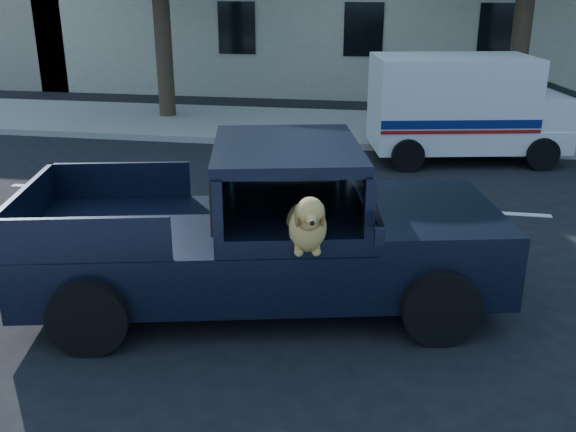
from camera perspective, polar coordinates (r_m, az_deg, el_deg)
name	(u,v)px	position (r m, az deg, el deg)	size (l,w,h in m)	color
ground	(206,285)	(8.18, -7.26, -6.12)	(120.00, 120.00, 0.00)	black
far_sidewalk	(310,126)	(16.72, 2.01, 7.99)	(60.00, 4.00, 0.15)	gray
lane_stripes	(378,206)	(10.99, 8.04, 0.87)	(21.60, 0.14, 0.01)	silver
pickup_truck	(257,251)	(7.47, -2.76, -3.12)	(5.68, 3.31, 1.92)	black
mail_truck	(462,115)	(14.12, 15.23, 8.64)	(4.24, 2.70, 2.16)	silver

